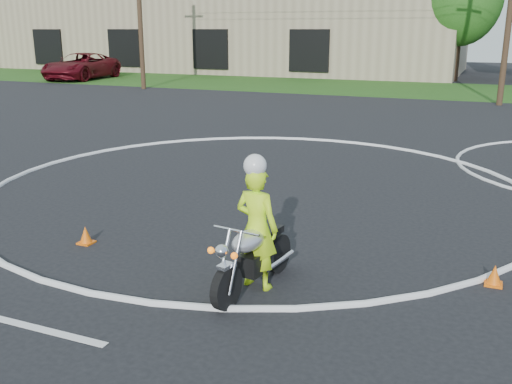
% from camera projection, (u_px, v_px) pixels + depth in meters
% --- Properties ---
extents(ground, '(120.00, 120.00, 0.00)m').
position_uv_depth(ground, '(196.00, 227.00, 10.43)').
color(ground, black).
rests_on(ground, ground).
extents(grass_strip, '(120.00, 10.00, 0.02)m').
position_uv_depth(grass_strip, '(410.00, 89.00, 34.38)').
color(grass_strip, '#1E4714').
rests_on(grass_strip, ground).
extents(course_markings, '(19.05, 19.05, 0.12)m').
position_uv_depth(course_markings, '(365.00, 182.00, 13.49)').
color(course_markings, silver).
rests_on(course_markings, ground).
extents(primary_motorcycle, '(0.72, 1.95, 1.03)m').
position_uv_depth(primary_motorcycle, '(253.00, 256.00, 7.78)').
color(primary_motorcycle, black).
rests_on(primary_motorcycle, ground).
extents(rider_primary_grp, '(0.68, 0.50, 1.91)m').
position_uv_depth(rider_primary_grp, '(257.00, 224.00, 7.78)').
color(rider_primary_grp, '#C7FD1A').
rests_on(rider_primary_grp, ground).
extents(pickup_grp, '(3.86, 7.01, 1.86)m').
position_uv_depth(pickup_grp, '(81.00, 66.00, 40.91)').
color(pickup_grp, '#510911').
rests_on(pickup_grp, ground).
extents(warehouse, '(41.00, 17.00, 8.30)m').
position_uv_depth(warehouse, '(231.00, 22.00, 51.44)').
color(warehouse, tan).
rests_on(warehouse, ground).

